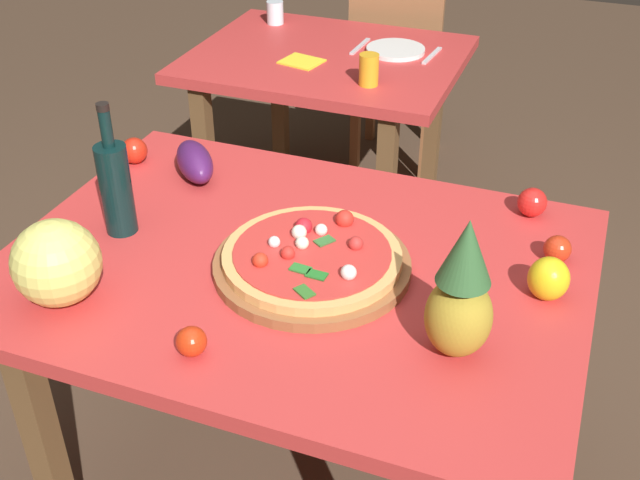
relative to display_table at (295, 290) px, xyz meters
The scene contains 21 objects.
ground_plane 0.67m from the display_table, ahead, with size 10.00×10.00×0.00m, color #4C3828.
display_table is the anchor object (origin of this frame).
background_table 1.35m from the display_table, 107.25° to the left, with size 0.99×0.80×0.75m.
dining_chair 1.95m from the display_table, 98.63° to the left, with size 0.43×0.43×0.85m.
pizza_board 0.11m from the display_table, 18.23° to the right, with size 0.45×0.45×0.03m, color brown.
pizza 0.13m from the display_table, 15.26° to the right, with size 0.40×0.40×0.06m.
wine_bottle 0.49m from the display_table, behind, with size 0.08×0.08×0.33m.
pineapple_left 0.50m from the display_table, 22.61° to the right, with size 0.13×0.13×0.30m.
melon 0.54m from the display_table, 143.44° to the right, with size 0.19×0.19×0.19m, color #E1DB6A.
bell_pepper 0.57m from the display_table, ahead, with size 0.09×0.09×0.10m, color yellow.
eggplant 0.51m from the display_table, 145.37° to the left, with size 0.20×0.09×0.09m, color #491B55.
tomato_near_board 0.63m from the display_table, 39.92° to the left, with size 0.07×0.07×0.07m, color red.
tomato_at_corner 0.61m from the display_table, 21.18° to the left, with size 0.06×0.06×0.06m, color red.
tomato_beside_pepper 0.38m from the display_table, 100.56° to the right, with size 0.06×0.06×0.06m, color red.
tomato_by_bottle 0.68m from the display_table, 154.11° to the left, with size 0.07×0.07×0.07m, color red.
drinking_glass_juice 1.08m from the display_table, 98.73° to the left, with size 0.07×0.07×0.11m, color gold.
drinking_glass_water 1.71m from the display_table, 114.93° to the left, with size 0.07×0.07×0.09m, color silver.
dinner_plate 1.42m from the display_table, 96.73° to the left, with size 0.22×0.22×0.02m, color white.
fork_utensil 1.44m from the display_table, 102.29° to the left, with size 0.02×0.18×0.01m, color silver.
knife_utensil 1.41m from the display_table, 91.04° to the left, with size 0.02×0.18×0.01m, color silver.
napkin_folded 1.27m from the display_table, 111.12° to the left, with size 0.14×0.12×0.01m, color yellow.
Camera 1 is at (0.58, -1.36, 1.79)m, focal length 44.13 mm.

